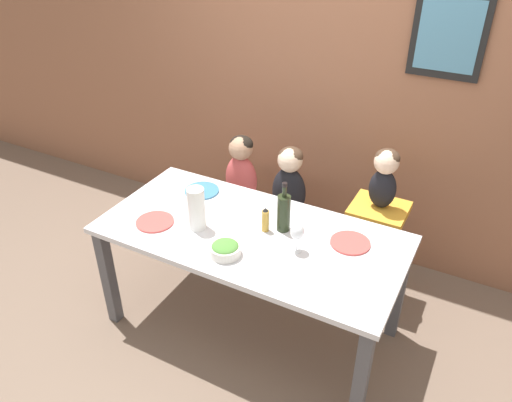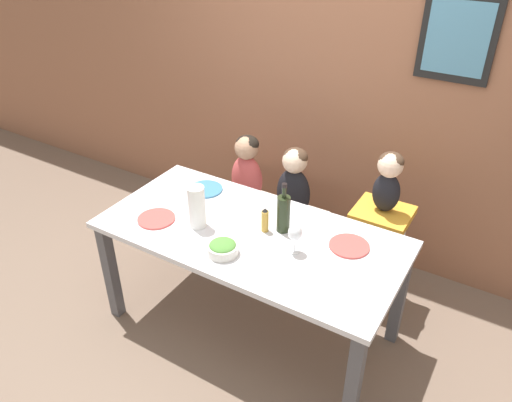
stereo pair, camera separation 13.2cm
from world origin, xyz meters
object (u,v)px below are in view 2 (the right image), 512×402
Objects in this scene: chair_far_left at (247,209)px; wine_glass_near at (295,233)px; chair_right_highchair at (380,231)px; dinner_plate_back_right at (349,246)px; person_child_center at (294,182)px; person_baby_right at (389,177)px; person_child_left at (247,168)px; wine_bottle at (283,213)px; dinner_plate_front_left at (156,219)px; salad_bowl_large at (223,248)px; chair_far_center at (292,224)px; dinner_plate_back_left at (206,189)px; paper_towel_roll at (197,207)px.

chair_far_left is 2.56× the size of wine_glass_near.
chair_right_highchair is 0.56m from dinner_plate_back_right.
person_baby_right is at bearing 0.05° from person_child_center.
person_child_left is at bearing 152.63° from dinner_plate_back_right.
wine_bottle is 0.79m from dinner_plate_front_left.
wine_bottle is 1.81× the size of salad_bowl_large.
person_child_center is at bearing 90.00° from chair_far_center.
wine_bottle is (0.61, -0.57, 0.50)m from chair_far_left.
dinner_plate_back_right is at bearing -92.71° from person_baby_right.
wine_glass_near reaches higher than dinner_plate_front_left.
wine_glass_near is at bearing -110.43° from chair_right_highchair.
salad_bowl_large is at bearing -122.60° from chair_right_highchair.
dinner_plate_back_left is at bearing -158.14° from person_baby_right.
chair_far_left is at bearing 180.00° from chair_right_highchair.
wine_bottle is at bearing 25.93° from paper_towel_roll.
chair_far_center is at bearing 140.05° from dinner_plate_back_right.
chair_far_left is 0.98m from wine_bottle.
person_child_center reaches higher than dinner_plate_back_left.
dinner_plate_back_left is at bearing -135.45° from chair_far_center.
person_child_left reaches higher than dinner_plate_back_right.
dinner_plate_front_left is (-1.14, -0.88, -0.20)m from person_baby_right.
chair_right_highchair is 0.84m from wine_glass_near.
person_child_left and person_child_center have the same top height.
person_baby_right is (1.04, 0.00, 0.58)m from chair_far_left.
chair_right_highchair is at bearing 57.40° from salad_bowl_large.
dinner_plate_back_right reaches higher than chair_far_center.
person_child_left is at bearing 180.00° from person_child_center.
chair_right_highchair reaches higher than chair_far_left.
chair_far_left is 1.20m from dinner_plate_back_right.
dinner_plate_front_left is at bearing -119.22° from chair_far_center.
wine_bottle is at bearing -172.67° from dinner_plate_back_right.
dinner_plate_back_left is at bearing -158.23° from chair_right_highchair.
person_child_center is 2.35× the size of dinner_plate_back_left.
person_child_center is (-0.65, 0.00, 0.18)m from chair_right_highchair.
person_child_center is at bearing -179.95° from person_baby_right.
person_child_left is 0.85m from wine_bottle.
dinner_plate_back_right is (-0.02, -0.52, 0.20)m from chair_right_highchair.
salad_bowl_large is 0.77× the size of dinner_plate_front_left.
salad_bowl_large reaches higher than dinner_plate_front_left.
chair_right_highchair is 1.35× the size of person_child_center.
wine_bottle is 0.42m from dinner_plate_back_right.
chair_far_left is at bearing -179.79° from person_child_center.
paper_towel_roll reaches higher than salad_bowl_large.
paper_towel_roll is at bearing -59.95° from dinner_plate_back_left.
paper_towel_roll reaches higher than wine_glass_near.
wine_bottle reaches higher than person_child_center.
dinner_plate_back_left is 1.07m from dinner_plate_back_right.
dinner_plate_back_right is (0.62, -0.52, 0.02)m from person_child_center.
salad_bowl_large is at bearing -65.22° from chair_far_left.
salad_bowl_large is 0.71m from dinner_plate_back_right.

